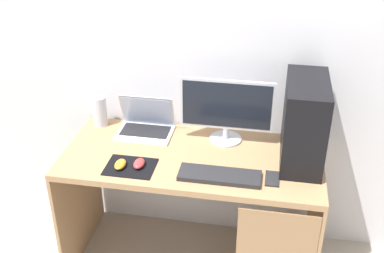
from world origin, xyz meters
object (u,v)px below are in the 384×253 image
object	(u,v)px
keyboard	(220,176)
monitor	(227,110)
mouse_right	(120,164)
cell_phone	(272,179)
mouse_left	(139,163)
speaker	(100,111)
pc_tower	(304,122)
laptop	(146,125)

from	to	relation	value
keyboard	monitor	bearing A→B (deg)	92.25
mouse_right	cell_phone	xyz separation A→B (m)	(0.79, 0.03, -0.02)
mouse_left	monitor	bearing A→B (deg)	40.33
mouse_left	cell_phone	xyz separation A→B (m)	(0.69, 0.01, -0.02)
cell_phone	mouse_right	bearing A→B (deg)	-177.47
monitor	cell_phone	size ratio (longest dim) A/B	4.04
mouse_left	cell_phone	bearing A→B (deg)	0.82
speaker	cell_phone	world-z (taller)	speaker
speaker	keyboard	distance (m)	0.90
pc_tower	monitor	size ratio (longest dim) A/B	0.87
laptop	speaker	xyz separation A→B (m)	(-0.29, 0.04, 0.05)
pc_tower	mouse_right	world-z (taller)	pc_tower
cell_phone	laptop	bearing A→B (deg)	154.59
laptop	mouse_left	size ratio (longest dim) A/B	3.37
pc_tower	laptop	xyz separation A→B (m)	(-0.90, 0.14, -0.18)
laptop	speaker	distance (m)	0.30
laptop	speaker	world-z (taller)	laptop
pc_tower	mouse_left	size ratio (longest dim) A/B	4.74
monitor	keyboard	distance (m)	0.42
mouse_right	pc_tower	bearing A→B (deg)	15.41
mouse_left	keyboard	bearing A→B (deg)	-2.67
speaker	cell_phone	xyz separation A→B (m)	(1.05, -0.40, -0.09)
keyboard	mouse_right	size ratio (longest dim) A/B	4.38
mouse_right	cell_phone	bearing A→B (deg)	2.53
monitor	mouse_right	world-z (taller)	monitor
keyboard	laptop	bearing A→B (deg)	141.66
laptop	mouse_right	distance (m)	0.40
mouse_right	cell_phone	distance (m)	0.79
pc_tower	mouse_right	xyz separation A→B (m)	(-0.93, -0.26, -0.21)
keyboard	speaker	bearing A→B (deg)	151.46
keyboard	mouse_right	bearing A→B (deg)	-179.45
speaker	keyboard	xyz separation A→B (m)	(0.79, -0.43, -0.08)
monitor	speaker	xyz separation A→B (m)	(-0.77, 0.06, -0.11)
speaker	mouse_right	xyz separation A→B (m)	(0.26, -0.43, -0.07)
pc_tower	mouse_right	bearing A→B (deg)	-164.59
pc_tower	laptop	size ratio (longest dim) A/B	1.41
mouse_right	cell_phone	size ratio (longest dim) A/B	0.74
mouse_right	keyboard	bearing A→B (deg)	0.55
speaker	cell_phone	distance (m)	1.13
monitor	mouse_right	xyz separation A→B (m)	(-0.51, -0.38, -0.18)
monitor	speaker	size ratio (longest dim) A/B	2.81
speaker	mouse_left	size ratio (longest dim) A/B	1.94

